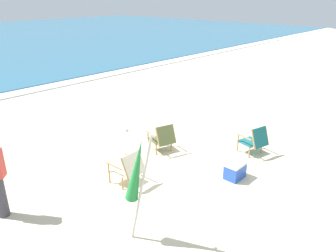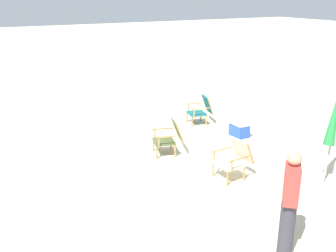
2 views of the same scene
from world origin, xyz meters
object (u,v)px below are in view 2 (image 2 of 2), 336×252
object	(u,v)px
beach_chair_back_right	(235,158)
umbrella_furled_green	(334,117)
beach_chair_far_center	(170,137)
cooler_box	(239,129)
beach_chair_front_right	(202,109)
person_near_chairs	(290,203)

from	to	relation	value
beach_chair_back_right	umbrella_furled_green	distance (m)	2.07
umbrella_furled_green	beach_chair_far_center	bearing A→B (deg)	36.77
beach_chair_far_center	umbrella_furled_green	xyz separation A→B (m)	(-2.77, -2.07, 0.94)
cooler_box	beach_chair_front_right	bearing A→B (deg)	11.65
beach_chair_back_right	beach_chair_front_right	distance (m)	3.53
person_near_chairs	cooler_box	size ratio (longest dim) A/B	3.33
umbrella_furled_green	person_near_chairs	xyz separation A→B (m)	(-1.34, 2.44, -0.53)
beach_chair_back_right	beach_chair_far_center	size ratio (longest dim) A/B	0.97
umbrella_furled_green	beach_chair_back_right	bearing A→B (deg)	55.05
beach_chair_back_right	cooler_box	size ratio (longest dim) A/B	1.64
umbrella_furled_green	cooler_box	size ratio (longest dim) A/B	4.27
beach_chair_back_right	cooler_box	xyz separation A→B (m)	(1.88, -1.62, -0.23)
beach_chair_front_right	beach_chair_far_center	bearing A→B (deg)	129.21
beach_chair_back_right	person_near_chairs	bearing A→B (deg)	158.67
beach_chair_back_right	cooler_box	world-z (taller)	beach_chair_back_right
beach_chair_front_right	beach_chair_back_right	bearing A→B (deg)	157.80
beach_chair_front_right	person_near_chairs	world-z (taller)	person_near_chairs
beach_chair_far_center	cooler_box	size ratio (longest dim) A/B	1.69
umbrella_furled_green	person_near_chairs	bearing A→B (deg)	118.73
beach_chair_back_right	beach_chair_far_center	bearing A→B (deg)	18.19
beach_chair_front_right	person_near_chairs	xyz separation A→B (m)	(-5.66, 2.27, 0.41)
person_near_chairs	cooler_box	world-z (taller)	person_near_chairs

